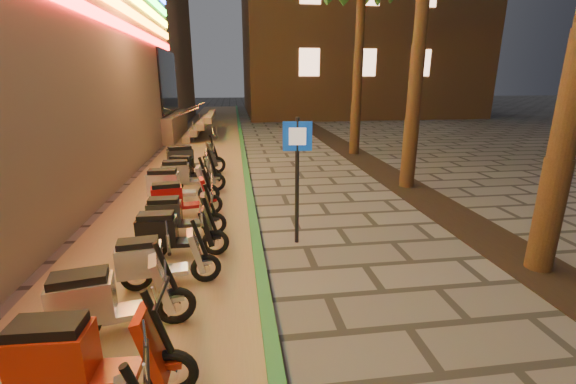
{
  "coord_description": "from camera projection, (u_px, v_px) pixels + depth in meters",
  "views": [
    {
      "loc": [
        -1.23,
        -3.05,
        2.99
      ],
      "look_at": [
        -0.39,
        2.92,
        1.2
      ],
      "focal_mm": 24.0,
      "sensor_mm": 36.0,
      "label": 1
    }
  ],
  "objects": [
    {
      "name": "scooter_9",
      "position": [
        178.0,
        198.0,
        8.42
      ],
      "size": [
        1.53,
        0.67,
        1.08
      ],
      "rotation": [
        0.0,
        0.0,
        0.18
      ],
      "color": "black",
      "rests_on": "ground"
    },
    {
      "name": "planting_strip",
      "position": [
        442.0,
        209.0,
        9.13
      ],
      "size": [
        1.2,
        40.0,
        0.02
      ],
      "primitive_type": "cube",
      "color": "black",
      "rests_on": "ground"
    },
    {
      "name": "scooter_7",
      "position": [
        172.0,
        232.0,
        6.54
      ],
      "size": [
        1.52,
        0.53,
        1.08
      ],
      "rotation": [
        0.0,
        0.0,
        -0.0
      ],
      "color": "black",
      "rests_on": "ground"
    },
    {
      "name": "green_curb",
      "position": [
        245.0,
        167.0,
        13.27
      ],
      "size": [
        0.18,
        60.0,
        0.1
      ],
      "primitive_type": "cube",
      "color": "#286C34",
      "rests_on": "ground"
    },
    {
      "name": "scooter_8",
      "position": [
        177.0,
        215.0,
        7.42
      ],
      "size": [
        1.48,
        0.52,
        1.05
      ],
      "rotation": [
        0.0,
        0.0,
        0.01
      ],
      "color": "black",
      "rests_on": "ground"
    },
    {
      "name": "ground",
      "position": [
        366.0,
        384.0,
        3.91
      ],
      "size": [
        120.0,
        120.0,
        0.0
      ],
      "primitive_type": "plane",
      "color": "#474442",
      "rests_on": "ground"
    },
    {
      "name": "scooter_4",
      "position": [
        82.0,
        357.0,
        3.57
      ],
      "size": [
        1.67,
        0.58,
        1.18
      ],
      "rotation": [
        0.0,
        0.0,
        -0.04
      ],
      "color": "black",
      "rests_on": "ground"
    },
    {
      "name": "scooter_5",
      "position": [
        106.0,
        300.0,
        4.51
      ],
      "size": [
        1.63,
        0.72,
        1.14
      ],
      "rotation": [
        0.0,
        0.0,
        0.19
      ],
      "color": "black",
      "rests_on": "ground"
    },
    {
      "name": "pedestrian_sign",
      "position": [
        297.0,
        164.0,
        6.87
      ],
      "size": [
        0.52,
        0.11,
        2.34
      ],
      "rotation": [
        0.0,
        0.0,
        -0.1
      ],
      "color": "black",
      "rests_on": "ground"
    },
    {
      "name": "scooter_13",
      "position": [
        190.0,
        159.0,
        12.03
      ],
      "size": [
        1.8,
        0.91,
        1.28
      ],
      "rotation": [
        0.0,
        0.0,
        0.27
      ],
      "color": "black",
      "rests_on": "ground"
    },
    {
      "name": "scooter_11",
      "position": [
        186.0,
        175.0,
        10.28
      ],
      "size": [
        1.66,
        0.58,
        1.17
      ],
      "rotation": [
        0.0,
        0.0,
        0.06
      ],
      "color": "black",
      "rests_on": "ground"
    },
    {
      "name": "scooter_12",
      "position": [
        189.0,
        168.0,
        11.22
      ],
      "size": [
        1.51,
        0.66,
        1.06
      ],
      "rotation": [
        0.0,
        0.0,
        -0.18
      ],
      "color": "black",
      "rests_on": "ground"
    },
    {
      "name": "scooter_6",
      "position": [
        156.0,
        260.0,
        5.58
      ],
      "size": [
        1.47,
        0.58,
        1.03
      ],
      "rotation": [
        0.0,
        0.0,
        0.13
      ],
      "color": "black",
      "rests_on": "ground"
    },
    {
      "name": "parking_strip",
      "position": [
        195.0,
        169.0,
        13.06
      ],
      "size": [
        3.4,
        60.0,
        0.01
      ],
      "primitive_type": "cube",
      "color": "#8C7251",
      "rests_on": "ground"
    },
    {
      "name": "scooter_10",
      "position": [
        174.0,
        185.0,
        9.25
      ],
      "size": [
        1.68,
        0.59,
        1.19
      ],
      "rotation": [
        0.0,
        0.0,
        -0.0
      ],
      "color": "black",
      "rests_on": "ground"
    }
  ]
}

